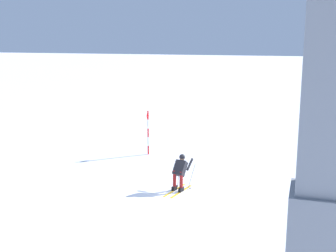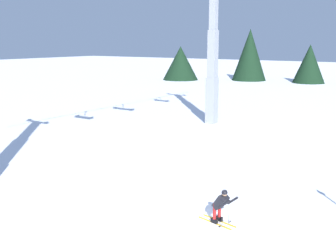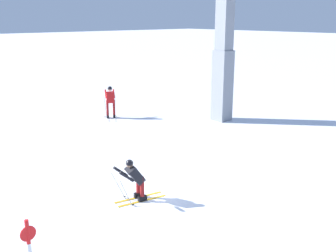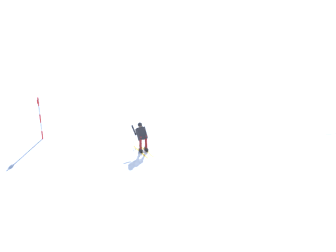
# 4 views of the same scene
# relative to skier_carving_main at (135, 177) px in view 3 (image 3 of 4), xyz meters

# --- Properties ---
(ground_plane) EXTENTS (260.00, 260.00, 0.00)m
(ground_plane) POSITION_rel_skier_carving_main_xyz_m (-0.25, 1.12, -0.79)
(ground_plane) COLOR white
(skier_carving_main) EXTENTS (0.87, 1.70, 1.51)m
(skier_carving_main) POSITION_rel_skier_carving_main_xyz_m (0.00, 0.00, 0.00)
(skier_carving_main) COLOR yellow
(skier_carving_main) RESTS_ON ground_plane
(lift_tower_near) EXTENTS (0.85, 2.65, 11.99)m
(lift_tower_near) POSITION_rel_skier_carving_main_xyz_m (-4.77, 9.56, 4.16)
(lift_tower_near) COLOR gray
(lift_tower_near) RESTS_ON ground_plane
(skier_distant_uphill) EXTENTS (1.69, 1.20, 1.83)m
(skier_distant_uphill) POSITION_rel_skier_carving_main_xyz_m (-9.26, 5.28, 0.27)
(skier_distant_uphill) COLOR white
(skier_distant_uphill) RESTS_ON ground_plane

